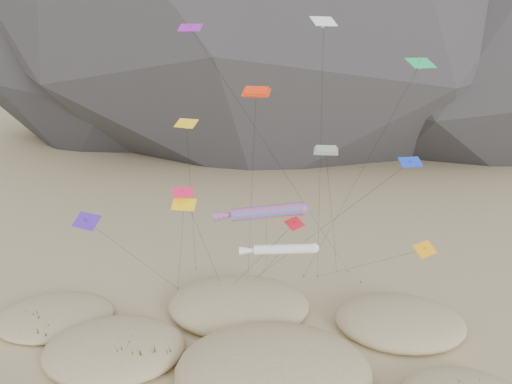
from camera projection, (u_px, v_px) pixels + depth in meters
The scene contains 8 objects.
dunes at pixel (227, 374), 41.60m from camera, with size 48.38×35.98×4.20m.
dune_grass at pixel (250, 377), 41.06m from camera, with size 42.17×30.10×1.51m.
kite_stakes at pixel (274, 279), 59.89m from camera, with size 21.49×6.23×0.30m.
rainbow_tube_kite at pixel (263, 212), 41.49m from camera, with size 8.01×18.40×14.64m.
white_tube_kite at pixel (281, 249), 46.13m from camera, with size 7.43×10.10×9.69m.
orange_parafoil at pixel (256, 95), 42.24m from camera, with size 2.55×13.73×23.79m.
multi_parafoil at pixel (326, 153), 43.80m from camera, with size 4.81×14.82×18.70m.
delta_kites at pixel (277, 154), 43.71m from camera, with size 31.70×19.60×29.42m.
Camera 1 is at (0.53, -31.37, 27.08)m, focal length 35.00 mm.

